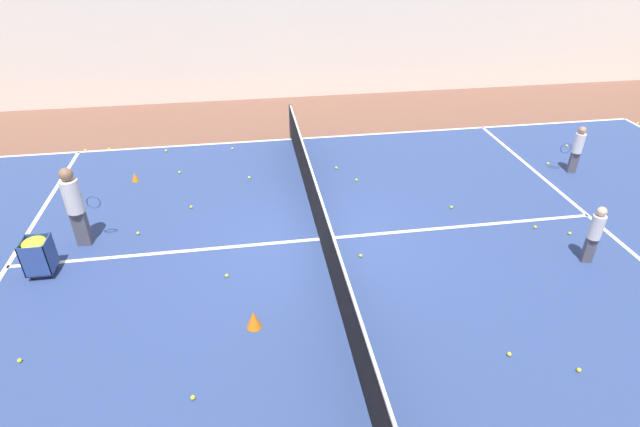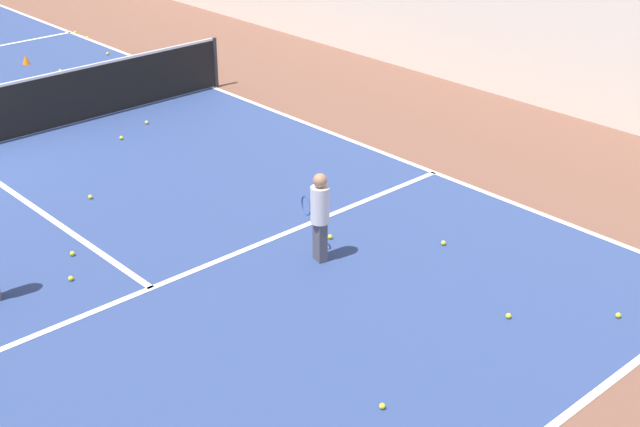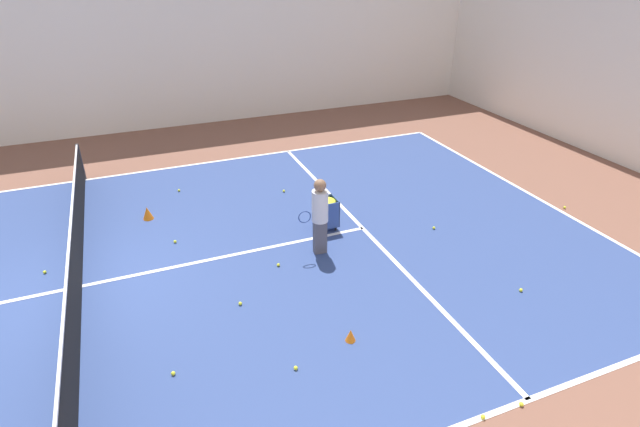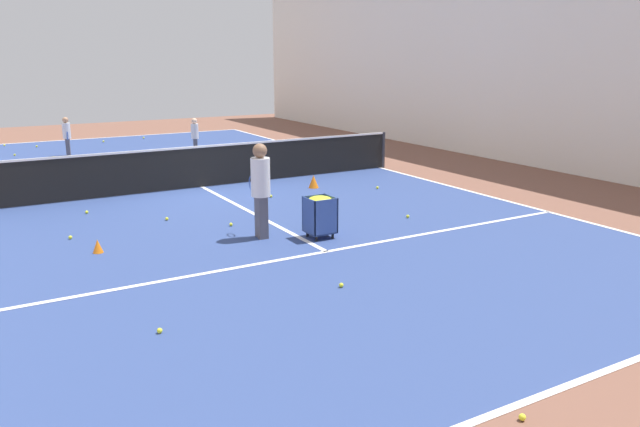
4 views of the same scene
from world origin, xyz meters
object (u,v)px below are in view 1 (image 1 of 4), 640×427
(coach_at_net, at_px, (74,202))
(training_cone_1, at_px, (254,319))
(training_cone_0, at_px, (135,177))
(ball_cart, at_px, (37,250))
(child_midcourt, at_px, (595,231))
(tennis_net, at_px, (320,217))
(player_near_baseline, at_px, (577,147))

(coach_at_net, bearing_deg, training_cone_1, -37.32)
(training_cone_0, bearing_deg, ball_cart, 163.39)
(child_midcourt, bearing_deg, training_cone_0, -16.63)
(training_cone_0, relative_size, training_cone_1, 0.71)
(child_midcourt, bearing_deg, training_cone_1, 18.53)
(tennis_net, bearing_deg, ball_cart, 93.55)
(coach_at_net, distance_m, ball_cart, 1.19)
(coach_at_net, height_order, training_cone_0, coach_at_net)
(coach_at_net, xyz_separation_m, training_cone_1, (-3.05, -3.41, -0.85))
(coach_at_net, height_order, training_cone_1, coach_at_net)
(player_near_baseline, height_order, child_midcourt, player_near_baseline)
(player_near_baseline, bearing_deg, child_midcourt, 75.92)
(ball_cart, relative_size, training_cone_1, 2.43)
(player_near_baseline, xyz_separation_m, ball_cart, (-2.48, 12.67, -0.19))
(coach_at_net, height_order, child_midcourt, coach_at_net)
(coach_at_net, distance_m, child_midcourt, 10.31)
(training_cone_0, bearing_deg, player_near_baseline, -96.43)
(player_near_baseline, bearing_deg, tennis_net, 31.11)
(player_near_baseline, xyz_separation_m, child_midcourt, (-3.76, 2.05, -0.02))
(training_cone_1, bearing_deg, coach_at_net, 48.19)
(player_near_baseline, height_order, training_cone_1, player_near_baseline)
(tennis_net, height_order, player_near_baseline, player_near_baseline)
(coach_at_net, distance_m, training_cone_1, 4.65)
(coach_at_net, relative_size, training_cone_0, 7.59)
(ball_cart, xyz_separation_m, training_cone_0, (3.78, -1.13, -0.43))
(child_midcourt, xyz_separation_m, training_cone_1, (-0.83, 6.66, -0.55))
(player_near_baseline, relative_size, training_cone_1, 3.98)
(tennis_net, height_order, coach_at_net, coach_at_net)
(coach_at_net, distance_m, training_cone_0, 3.03)
(training_cone_1, bearing_deg, child_midcourt, -82.89)
(player_near_baseline, xyz_separation_m, training_cone_1, (-4.59, 8.71, -0.58))
(child_midcourt, relative_size, ball_cart, 1.58)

